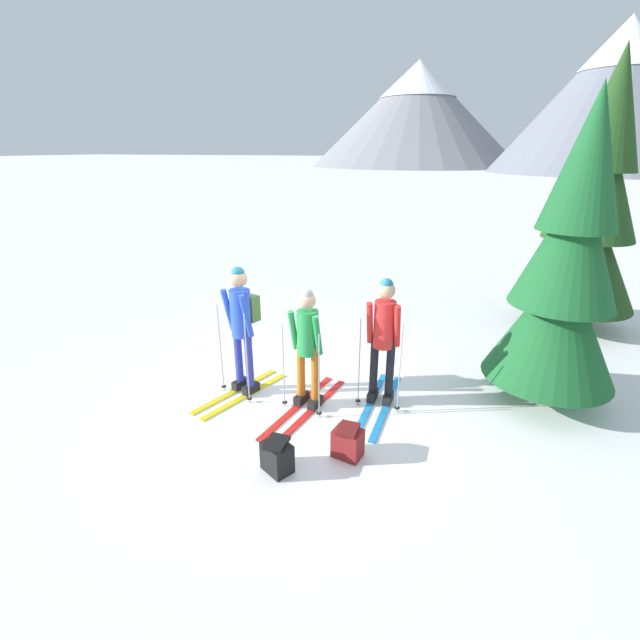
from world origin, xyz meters
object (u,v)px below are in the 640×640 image
Objects in this scene: backpack_on_snow_front at (277,456)px; skier_in_red at (384,335)px; skier_in_green at (307,346)px; pine_tree_near at (592,211)px; backpack_on_snow_beside at (348,442)px; pine_tree_mid at (566,273)px; skier_in_blue at (242,323)px.

skier_in_red is at bearing 66.74° from backpack_on_snow_front.
pine_tree_near is (3.82, 4.43, 1.35)m from skier_in_green.
pine_tree_near reaches higher than backpack_on_snow_beside.
skier_in_green is 0.37× the size of pine_tree_near.
skier_in_red is 0.36× the size of pine_tree_near.
skier_in_red is (0.91, 0.45, 0.11)m from skier_in_green.
pine_tree_near is at bearing 75.95° from pine_tree_mid.
backpack_on_snow_beside is (-3.02, -5.27, -2.06)m from pine_tree_near.
backpack_on_snow_beside is (0.80, -0.84, -0.71)m from skier_in_green.
skier_in_red is at bearing 85.26° from backpack_on_snow_beside.
skier_in_red is (1.90, 0.37, -0.06)m from skier_in_blue.
skier_in_red is 2.39m from pine_tree_mid.
backpack_on_snow_beside is at bearing -46.25° from skier_in_green.
skier_in_red is at bearing -160.03° from pine_tree_mid.
skier_in_blue is 4.88× the size of backpack_on_snow_beside.
pine_tree_near is 3.35m from pine_tree_mid.
skier_in_green is at bearing 96.31° from backpack_on_snow_front.
skier_in_red is 2.10m from backpack_on_snow_front.
skier_in_blue is 1.02× the size of skier_in_green.
skier_in_blue reaches higher than backpack_on_snow_front.
pine_tree_mid is (3.02, 1.21, 0.93)m from skier_in_green.
pine_tree_near is at bearing 53.86° from skier_in_red.
pine_tree_near is 7.14m from backpack_on_snow_front.
backpack_on_snow_beside is (0.66, 0.49, 0.00)m from backpack_on_snow_front.
pine_tree_near is 12.43× the size of backpack_on_snow_front.
backpack_on_snow_beside is (-2.21, -2.05, -1.65)m from pine_tree_mid.
skier_in_blue is 1.94m from skier_in_red.
backpack_on_snow_front is (-2.87, -2.54, -1.65)m from pine_tree_mid.
skier_in_green is at bearing -130.76° from pine_tree_near.
pine_tree_near is 1.23× the size of pine_tree_mid.
skier_in_blue is at bearing 175.51° from skier_in_green.
pine_tree_near reaches higher than skier_in_blue.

